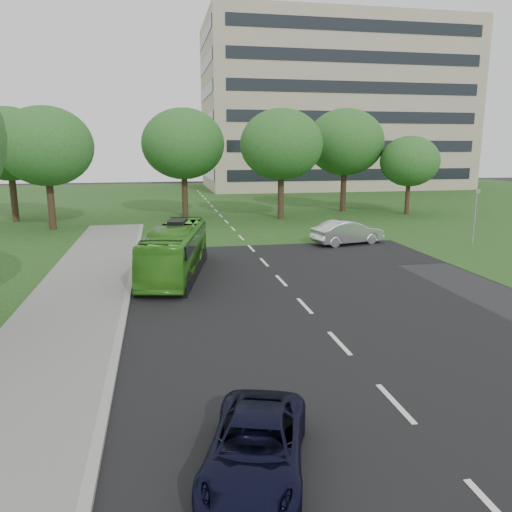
# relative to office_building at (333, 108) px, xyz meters

# --- Properties ---
(ground) EXTENTS (160.00, 160.00, 0.00)m
(ground) POSITION_rel_office_building_xyz_m (-21.96, -61.96, -12.50)
(ground) COLOR black
(ground) RESTS_ON ground
(street_surfaces) EXTENTS (120.00, 120.00, 0.15)m
(street_surfaces) POSITION_rel_office_building_xyz_m (-22.34, -39.21, -12.47)
(street_surfaces) COLOR black
(street_surfaces) RESTS_ON ground
(office_building) EXTENTS (40.10, 20.10, 25.00)m
(office_building) POSITION_rel_office_building_xyz_m (0.00, 0.00, 0.00)
(office_building) COLOR tan
(office_building) RESTS_ON ground
(tree_park_a) EXTENTS (7.06, 7.06, 9.39)m
(tree_park_a) POSITION_rel_office_building_xyz_m (-35.85, -37.49, -6.13)
(tree_park_a) COLOR black
(tree_park_a) RESTS_ON ground
(tree_park_b) EXTENTS (7.47, 7.47, 9.79)m
(tree_park_b) POSITION_rel_office_building_xyz_m (-25.26, -32.01, -5.90)
(tree_park_b) COLOR black
(tree_park_b) RESTS_ON ground
(tree_park_c) EXTENTS (7.26, 7.26, 9.64)m
(tree_park_c) POSITION_rel_office_building_xyz_m (-16.91, -35.11, -5.96)
(tree_park_c) COLOR black
(tree_park_c) RESTS_ON ground
(tree_park_d) EXTENTS (7.59, 7.59, 10.04)m
(tree_park_d) POSITION_rel_office_building_xyz_m (-9.45, -30.91, -5.70)
(tree_park_d) COLOR black
(tree_park_d) RESTS_ON ground
(tree_park_e) EXTENTS (5.53, 5.53, 7.37)m
(tree_park_e) POSITION_rel_office_building_xyz_m (-4.25, -34.32, -7.49)
(tree_park_e) COLOR black
(tree_park_e) RESTS_ON ground
(tree_park_f) EXTENTS (7.24, 7.24, 9.66)m
(tree_park_f) POSITION_rel_office_building_xyz_m (-39.86, -32.43, -5.93)
(tree_park_f) COLOR black
(tree_park_f) RESTS_ON ground
(bus) EXTENTS (3.85, 9.19, 2.49)m
(bus) POSITION_rel_office_building_xyz_m (-26.89, -53.83, -11.25)
(bus) COLOR #3C9021
(bus) RESTS_ON ground
(sedan) EXTENTS (5.10, 2.78, 1.60)m
(sedan) POSITION_rel_office_building_xyz_m (-15.40, -47.65, -11.70)
(sedan) COLOR silver
(sedan) RESTS_ON ground
(suv) EXTENTS (3.00, 4.42, 1.12)m
(suv) POSITION_rel_office_building_xyz_m (-25.89, -69.96, -11.94)
(suv) COLOR black
(suv) RESTS_ON ground
(camera_pole) EXTENTS (0.35, 0.31, 3.64)m
(camera_pole) POSITION_rel_office_building_xyz_m (-7.31, -49.35, -10.15)
(camera_pole) COLOR gray
(camera_pole) RESTS_ON ground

